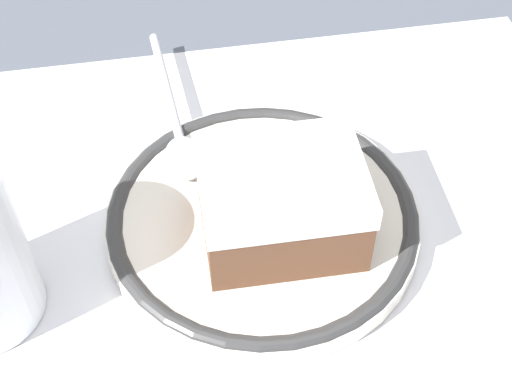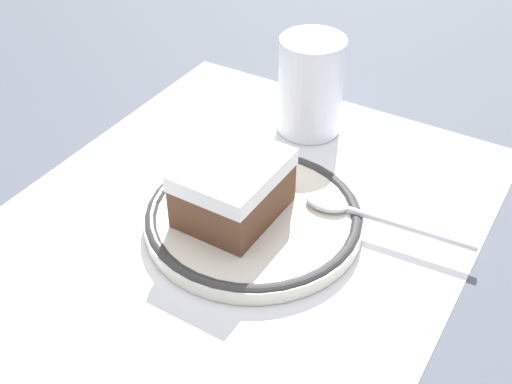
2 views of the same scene
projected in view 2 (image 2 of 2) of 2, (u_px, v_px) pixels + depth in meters
ground_plane at (239, 220)px, 0.57m from camera, size 2.40×2.40×0.00m
placemat at (239, 219)px, 0.57m from camera, size 0.46×0.38×0.00m
plate at (256, 215)px, 0.56m from camera, size 0.19×0.19×0.02m
cake_slice at (236, 189)px, 0.54m from camera, size 0.09×0.07×0.05m
spoon at (354, 211)px, 0.55m from camera, size 0.03×0.15×0.01m
cup at (310, 92)px, 0.65m from camera, size 0.06×0.06×0.10m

